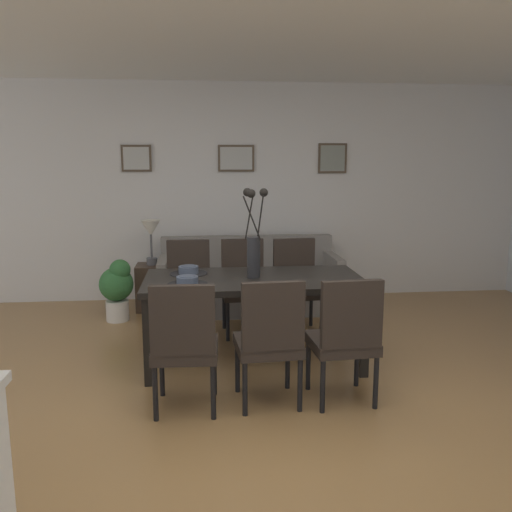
{
  "coord_description": "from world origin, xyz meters",
  "views": [
    {
      "loc": [
        -0.37,
        -3.31,
        1.72
      ],
      "look_at": [
        0.08,
        1.13,
        0.9
      ],
      "focal_mm": 37.57,
      "sensor_mm": 36.0,
      "label": 1
    }
  ],
  "objects_px": {
    "dining_chair_near_left": "(184,341)",
    "bowl_near_left": "(187,280)",
    "dining_chair_near_right": "(188,283)",
    "centerpiece_vase": "(254,244)",
    "dining_chair_far_left": "(270,336)",
    "bowl_near_right": "(189,269)",
    "dining_chair_far_right": "(244,282)",
    "framed_picture_left": "(136,158)",
    "sofa": "(249,284)",
    "side_table": "(153,287)",
    "potted_plant": "(117,287)",
    "dining_table": "(254,287)",
    "dining_chair_mid_right": "(296,281)",
    "table_lamp": "(151,232)",
    "framed_picture_right": "(332,158)",
    "framed_picture_center": "(236,158)",
    "dining_chair_mid_left": "(346,334)"
  },
  "relations": [
    {
      "from": "dining_chair_near_left",
      "to": "bowl_near_left",
      "type": "xyz_separation_m",
      "value": [
        0.01,
        0.66,
        0.27
      ]
    },
    {
      "from": "dining_chair_near_right",
      "to": "centerpiece_vase",
      "type": "relative_size",
      "value": 1.25
    },
    {
      "from": "dining_chair_far_left",
      "to": "bowl_near_right",
      "type": "height_order",
      "value": "dining_chair_far_left"
    },
    {
      "from": "dining_chair_far_right",
      "to": "framed_picture_left",
      "type": "distance_m",
      "value": 2.14
    },
    {
      "from": "dining_chair_near_left",
      "to": "sofa",
      "type": "distance_m",
      "value": 2.65
    },
    {
      "from": "side_table",
      "to": "dining_chair_near_left",
      "type": "bearing_deg",
      "value": -80.26
    },
    {
      "from": "dining_chair_near_left",
      "to": "framed_picture_left",
      "type": "height_order",
      "value": "framed_picture_left"
    },
    {
      "from": "centerpiece_vase",
      "to": "potted_plant",
      "type": "xyz_separation_m",
      "value": [
        -1.33,
        1.32,
        -0.65
      ]
    },
    {
      "from": "dining_chair_near_right",
      "to": "dining_chair_far_left",
      "type": "height_order",
      "value": "same"
    },
    {
      "from": "dining_table",
      "to": "dining_chair_mid_right",
      "type": "xyz_separation_m",
      "value": [
        0.51,
        0.82,
        -0.15
      ]
    },
    {
      "from": "bowl_near_right",
      "to": "potted_plant",
      "type": "xyz_separation_m",
      "value": [
        -0.79,
        1.13,
        -0.41
      ]
    },
    {
      "from": "dining_chair_far_left",
      "to": "table_lamp",
      "type": "height_order",
      "value": "table_lamp"
    },
    {
      "from": "dining_chair_far_right",
      "to": "framed_picture_right",
      "type": "relative_size",
      "value": 2.57
    },
    {
      "from": "dining_chair_far_right",
      "to": "table_lamp",
      "type": "relative_size",
      "value": 1.8
    },
    {
      "from": "sofa",
      "to": "side_table",
      "type": "bearing_deg",
      "value": 177.45
    },
    {
      "from": "dining_chair_mid_right",
      "to": "centerpiece_vase",
      "type": "height_order",
      "value": "centerpiece_vase"
    },
    {
      "from": "side_table",
      "to": "sofa",
      "type": "bearing_deg",
      "value": -2.55
    },
    {
      "from": "dining_chair_far_right",
      "to": "table_lamp",
      "type": "bearing_deg",
      "value": 137.25
    },
    {
      "from": "dining_chair_near_right",
      "to": "framed_picture_right",
      "type": "distance_m",
      "value": 2.5
    },
    {
      "from": "framed_picture_center",
      "to": "potted_plant",
      "type": "height_order",
      "value": "framed_picture_center"
    },
    {
      "from": "dining_chair_mid_left",
      "to": "dining_chair_mid_right",
      "type": "height_order",
      "value": "same"
    },
    {
      "from": "dining_chair_mid_right",
      "to": "side_table",
      "type": "bearing_deg",
      "value": 148.45
    },
    {
      "from": "dining_table",
      "to": "framed_picture_right",
      "type": "relative_size",
      "value": 5.02
    },
    {
      "from": "dining_chair_near_left",
      "to": "framed_picture_center",
      "type": "height_order",
      "value": "framed_picture_center"
    },
    {
      "from": "centerpiece_vase",
      "to": "sofa",
      "type": "bearing_deg",
      "value": 86.29
    },
    {
      "from": "dining_chair_near_right",
      "to": "framed_picture_right",
      "type": "relative_size",
      "value": 2.57
    },
    {
      "from": "framed_picture_center",
      "to": "bowl_near_left",
      "type": "bearing_deg",
      "value": -102.8
    },
    {
      "from": "sofa",
      "to": "dining_chair_mid_left",
      "type": "bearing_deg",
      "value": -79.91
    },
    {
      "from": "dining_chair_near_left",
      "to": "framed_picture_right",
      "type": "xyz_separation_m",
      "value": [
        1.72,
        3.03,
        1.2
      ]
    },
    {
      "from": "dining_chair_mid_left",
      "to": "bowl_near_right",
      "type": "xyz_separation_m",
      "value": [
        -1.1,
        1.04,
        0.27
      ]
    },
    {
      "from": "centerpiece_vase",
      "to": "bowl_near_right",
      "type": "relative_size",
      "value": 4.32
    },
    {
      "from": "bowl_near_right",
      "to": "table_lamp",
      "type": "xyz_separation_m",
      "value": [
        -0.45,
        1.54,
        0.11
      ]
    },
    {
      "from": "dining_table",
      "to": "framed_picture_center",
      "type": "bearing_deg",
      "value": 90.0
    },
    {
      "from": "framed_picture_right",
      "to": "dining_chair_far_right",
      "type": "bearing_deg",
      "value": -131.65
    },
    {
      "from": "dining_chair_near_right",
      "to": "table_lamp",
      "type": "xyz_separation_m",
      "value": [
        -0.43,
        0.92,
        0.38
      ]
    },
    {
      "from": "bowl_near_right",
      "to": "dining_chair_far_left",
      "type": "bearing_deg",
      "value": -60.81
    },
    {
      "from": "framed_picture_right",
      "to": "dining_chair_near_right",
      "type": "bearing_deg",
      "value": -142.15
    },
    {
      "from": "potted_plant",
      "to": "sofa",
      "type": "bearing_deg",
      "value": 14.41
    },
    {
      "from": "dining_chair_far_right",
      "to": "dining_chair_mid_right",
      "type": "distance_m",
      "value": 0.52
    },
    {
      "from": "centerpiece_vase",
      "to": "framed_picture_left",
      "type": "height_order",
      "value": "framed_picture_left"
    },
    {
      "from": "table_lamp",
      "to": "dining_chair_near_right",
      "type": "bearing_deg",
      "value": -64.69
    },
    {
      "from": "dining_table",
      "to": "framed_picture_left",
      "type": "bearing_deg",
      "value": 118.33
    },
    {
      "from": "bowl_near_right",
      "to": "framed_picture_right",
      "type": "xyz_separation_m",
      "value": [
        1.71,
        1.98,
        0.93
      ]
    },
    {
      "from": "dining_chair_near_right",
      "to": "side_table",
      "type": "xyz_separation_m",
      "value": [
        -0.43,
        0.92,
        -0.25
      ]
    },
    {
      "from": "framed_picture_center",
      "to": "dining_chair_far_left",
      "type": "bearing_deg",
      "value": -89.39
    },
    {
      "from": "dining_table",
      "to": "centerpiece_vase",
      "type": "bearing_deg",
      "value": 55.35
    },
    {
      "from": "sofa",
      "to": "framed_picture_center",
      "type": "bearing_deg",
      "value": 102.94
    },
    {
      "from": "dining_chair_near_left",
      "to": "side_table",
      "type": "relative_size",
      "value": 1.77
    },
    {
      "from": "centerpiece_vase",
      "to": "sofa",
      "type": "height_order",
      "value": "centerpiece_vase"
    },
    {
      "from": "dining_chair_near_left",
      "to": "dining_chair_mid_right",
      "type": "bearing_deg",
      "value": 57.88
    }
  ]
}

